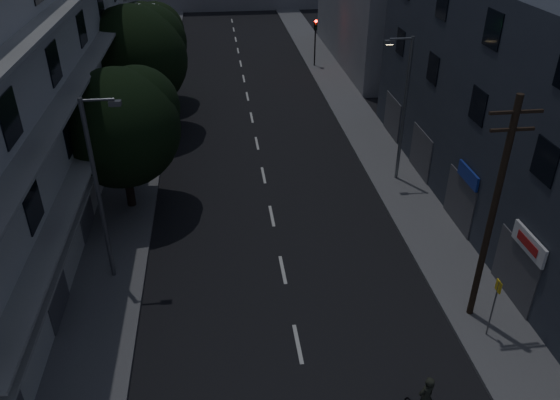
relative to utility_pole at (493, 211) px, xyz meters
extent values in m
plane|color=black|center=(-6.97, 17.79, -4.87)|extent=(160.00, 160.00, 0.00)
cube|color=#565659|center=(-14.47, 17.79, -4.79)|extent=(3.00, 90.00, 0.15)
cube|color=#565659|center=(0.53, 17.79, -4.79)|extent=(3.00, 90.00, 0.15)
cube|color=beige|center=(-6.97, -0.71, -4.86)|extent=(0.15, 2.00, 0.01)
cube|color=beige|center=(-6.97, 3.79, -4.86)|extent=(0.15, 2.00, 0.01)
cube|color=beige|center=(-6.97, 8.29, -4.86)|extent=(0.15, 2.00, 0.01)
cube|color=beige|center=(-6.97, 12.79, -4.86)|extent=(0.15, 2.00, 0.01)
cube|color=beige|center=(-6.97, 17.29, -4.86)|extent=(0.15, 2.00, 0.01)
cube|color=beige|center=(-6.97, 21.79, -4.86)|extent=(0.15, 2.00, 0.01)
cube|color=beige|center=(-6.97, 26.29, -4.86)|extent=(0.15, 2.00, 0.01)
cube|color=beige|center=(-6.97, 30.79, -4.86)|extent=(0.15, 2.00, 0.01)
cube|color=beige|center=(-6.97, 35.29, -4.86)|extent=(0.15, 2.00, 0.01)
cube|color=beige|center=(-6.97, 39.79, -4.86)|extent=(0.15, 2.00, 0.01)
cube|color=beige|center=(-6.97, 44.29, -4.86)|extent=(0.15, 2.00, 0.01)
cube|color=beige|center=(-6.97, 48.79, -4.86)|extent=(0.15, 2.00, 0.01)
cube|color=beige|center=(-6.97, 53.29, -4.86)|extent=(0.15, 2.00, 0.01)
cube|color=#AFAFAA|center=(-18.97, 10.79, 2.13)|extent=(6.00, 36.00, 14.00)
cube|color=black|center=(-15.95, 1.79, -2.87)|extent=(0.06, 1.60, 1.60)
cube|color=black|center=(-15.95, 7.79, -2.87)|extent=(0.06, 1.60, 1.60)
cube|color=black|center=(-15.95, 13.79, -2.87)|extent=(0.06, 1.60, 1.60)
cube|color=black|center=(-15.95, 19.79, -2.87)|extent=(0.06, 1.60, 1.60)
cube|color=black|center=(-15.95, 25.79, -2.87)|extent=(0.06, 1.60, 1.60)
cube|color=black|center=(-15.95, 1.79, 0.33)|extent=(0.06, 1.60, 1.60)
cube|color=black|center=(-15.95, 7.79, 0.33)|extent=(0.06, 1.60, 1.60)
cube|color=black|center=(-15.95, 13.79, 0.33)|extent=(0.06, 1.60, 1.60)
cube|color=black|center=(-15.95, 19.79, 0.33)|extent=(0.06, 1.60, 1.60)
cube|color=black|center=(-15.95, 25.79, 0.33)|extent=(0.06, 1.60, 1.60)
cube|color=black|center=(-15.95, 1.79, 3.53)|extent=(0.06, 1.60, 1.60)
cube|color=black|center=(-15.95, 7.79, 3.53)|extent=(0.06, 1.60, 1.60)
cube|color=black|center=(-15.95, 13.79, 3.53)|extent=(0.06, 1.60, 1.60)
cube|color=black|center=(-15.95, 19.79, 3.53)|extent=(0.06, 1.60, 1.60)
cube|color=gray|center=(-15.47, 10.79, -0.87)|extent=(1.00, 32.40, 0.12)
cube|color=gray|center=(-15.47, 10.79, 2.33)|extent=(1.00, 32.40, 0.12)
cube|color=gray|center=(-15.57, 10.79, -1.77)|extent=(0.80, 32.40, 0.12)
cube|color=#424247|center=(-15.94, 1.79, -3.47)|extent=(0.06, 2.40, 2.40)
cube|color=#424247|center=(-15.94, 7.79, -3.47)|extent=(0.06, 2.40, 2.40)
cube|color=#424247|center=(-15.94, 13.79, -3.47)|extent=(0.06, 2.40, 2.40)
cube|color=#424247|center=(-15.94, 19.79, -3.47)|extent=(0.06, 2.40, 2.40)
cube|color=#424247|center=(-15.94, 25.79, -3.47)|extent=(0.06, 2.40, 2.40)
cube|color=#292E38|center=(5.03, 6.79, 0.63)|extent=(6.00, 28.00, 11.00)
cube|color=black|center=(2.01, 0.79, 1.43)|extent=(0.06, 1.40, 1.50)
cube|color=black|center=(2.01, 6.29, 1.43)|extent=(0.06, 1.40, 1.50)
cube|color=black|center=(2.01, 11.79, 1.43)|extent=(0.06, 1.40, 1.50)
cube|color=black|center=(2.01, 17.29, 1.43)|extent=(0.06, 1.40, 1.50)
cube|color=black|center=(2.01, 6.29, 4.73)|extent=(0.06, 1.40, 1.50)
cube|color=black|center=(2.01, 11.79, 4.73)|extent=(0.06, 1.40, 1.50)
cube|color=#424247|center=(2.00, 0.79, -3.47)|extent=(0.06, 3.00, 2.60)
cube|color=#424247|center=(2.00, 6.29, -3.47)|extent=(0.06, 3.00, 2.60)
cube|color=#424247|center=(2.00, 11.79, -3.47)|extent=(0.06, 3.00, 2.60)
cube|color=#424247|center=(2.00, 17.29, -3.47)|extent=(0.06, 3.00, 2.60)
cube|color=silver|center=(1.93, 0.29, -1.77)|extent=(0.12, 2.20, 0.80)
cube|color=#B21414|center=(1.85, 0.29, -1.77)|extent=(0.02, 1.40, 0.36)
cube|color=navy|center=(1.93, 5.79, -1.77)|extent=(0.12, 2.00, 0.70)
cylinder|color=black|center=(-14.17, 10.08, -2.75)|extent=(0.44, 0.44, 3.93)
sphere|color=black|center=(-14.17, 10.08, -0.39)|extent=(5.90, 5.90, 5.90)
sphere|color=black|center=(-13.28, 10.82, 0.35)|extent=(4.13, 4.13, 4.13)
sphere|color=black|center=(-14.91, 9.49, 0.05)|extent=(3.83, 3.83, 3.83)
cylinder|color=black|center=(-14.43, 20.07, -2.50)|extent=(0.44, 0.44, 4.44)
sphere|color=black|center=(-14.43, 20.07, 0.17)|extent=(6.69, 6.69, 6.69)
sphere|color=black|center=(-13.43, 20.91, 1.01)|extent=(4.68, 4.68, 4.68)
sphere|color=black|center=(-15.27, 19.40, 0.67)|extent=(4.35, 4.35, 4.35)
cylinder|color=black|center=(-14.43, 25.59, -2.72)|extent=(0.44, 0.44, 3.99)
sphere|color=black|center=(-14.43, 25.59, -0.33)|extent=(5.95, 5.95, 5.95)
sphere|color=black|center=(-13.54, 26.33, 0.41)|extent=(4.17, 4.17, 4.17)
sphere|color=black|center=(-15.17, 24.99, 0.11)|extent=(3.87, 3.87, 3.87)
cylinder|color=black|center=(-0.30, 33.41, -3.12)|extent=(0.12, 0.12, 3.20)
cube|color=black|center=(-0.30, 33.41, -1.07)|extent=(0.28, 0.22, 0.90)
sphere|color=#FF0C05|center=(-0.30, 33.26, -0.74)|extent=(0.22, 0.22, 0.22)
sphere|color=#3F330C|center=(-0.30, 33.26, -1.04)|extent=(0.22, 0.22, 0.22)
sphere|color=black|center=(-0.30, 33.26, -1.34)|extent=(0.22, 0.22, 0.22)
cylinder|color=black|center=(-13.62, 32.38, -3.12)|extent=(0.12, 0.12, 3.20)
cube|color=black|center=(-13.62, 32.38, -1.07)|extent=(0.28, 0.22, 0.90)
sphere|color=black|center=(-13.62, 32.23, -0.74)|extent=(0.22, 0.22, 0.22)
sphere|color=#3F330C|center=(-13.62, 32.23, -1.04)|extent=(0.22, 0.22, 0.22)
sphere|color=#0CFF26|center=(-13.62, 32.23, -1.34)|extent=(0.22, 0.22, 0.22)
cylinder|color=#5B5D63|center=(-14.29, 4.16, -0.72)|extent=(0.18, 0.18, 8.00)
cylinder|color=#5B5D63|center=(-13.69, 4.16, 3.18)|extent=(1.20, 0.10, 0.10)
cube|color=#5B5D63|center=(-13.09, 4.16, 3.03)|extent=(0.45, 0.25, 0.18)
cube|color=#4C4C4C|center=(-13.09, 4.16, 2.93)|extent=(0.35, 0.18, 0.04)
cylinder|color=slate|center=(0.53, 11.31, -0.72)|extent=(0.18, 0.18, 8.00)
cylinder|color=slate|center=(-0.07, 11.31, 3.18)|extent=(1.20, 0.10, 0.10)
cube|color=slate|center=(-0.67, 11.31, 3.03)|extent=(0.45, 0.25, 0.18)
cube|color=#FFD88C|center=(-0.67, 11.31, 2.93)|extent=(0.35, 0.18, 0.04)
cylinder|color=slate|center=(-14.12, 21.62, -0.72)|extent=(0.18, 0.18, 8.00)
cylinder|color=slate|center=(-13.52, 21.62, 3.18)|extent=(1.20, 0.10, 0.10)
cube|color=slate|center=(-12.92, 21.62, 3.03)|extent=(0.45, 0.25, 0.18)
cube|color=#4C4C4C|center=(-12.92, 21.62, 2.93)|extent=(0.35, 0.18, 0.04)
cylinder|color=black|center=(0.00, 0.00, -0.22)|extent=(0.24, 0.24, 9.00)
cube|color=black|center=(0.00, 0.00, 3.68)|extent=(1.80, 0.10, 0.10)
cube|color=black|center=(0.00, 0.00, 3.08)|extent=(1.50, 0.10, 0.10)
cylinder|color=#595B60|center=(0.12, -1.21, -3.47)|extent=(0.06, 0.06, 2.50)
cube|color=yellow|center=(0.12, -1.21, -2.42)|extent=(0.05, 0.35, 0.45)
imported|color=black|center=(-3.62, -4.60, -3.61)|extent=(0.70, 0.58, 1.65)
camera|label=1|loc=(-9.41, -15.27, 10.05)|focal=35.00mm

